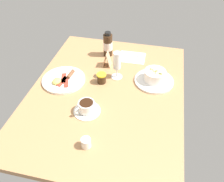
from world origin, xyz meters
The scene contains 10 objects.
ground_plane centered at (0.00, 0.00, -1.50)cm, with size 110.00×84.00×3.00cm, color #B27F51.
porridge_bowl centered at (14.75, -24.96, 3.34)cm, with size 22.56×22.56×8.37cm.
cutlery_setting centered at (36.89, -8.19, 0.26)cm, with size 13.93×17.18×0.90cm.
coffee_cup centered at (-16.51, 6.05, 2.76)cm, with size 13.72×13.72×6.04cm.
creamer_jug centered at (-36.53, 0.11, 2.49)cm, with size 4.32×5.15×5.38cm.
wine_glass centered at (14.39, -2.91, 10.49)cm, with size 6.66×6.66×16.77cm.
jam_jar centered at (7.54, 4.62, 2.98)cm, with size 5.45×5.45×5.89cm.
sauce_bottle_brown centered at (36.39, 7.80, 7.60)cm, with size 6.03×6.03×16.70cm.
breakfast_plate centered at (3.67, 26.59, 0.92)cm, with size 24.93×24.93×3.70cm.
menu_card centered at (24.44, 5.43, 4.63)cm, with size 5.64×5.02×9.36cm.
Camera 1 is at (-92.39, -24.25, 86.37)cm, focal length 37.22 mm.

